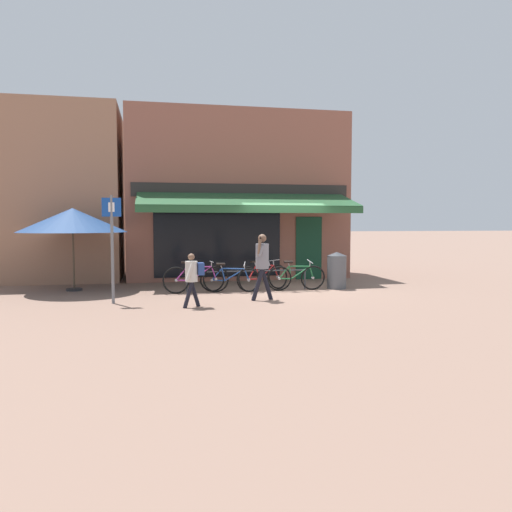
{
  "coord_description": "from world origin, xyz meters",
  "views": [
    {
      "loc": [
        -3.79,
        -13.52,
        1.94
      ],
      "look_at": [
        -1.21,
        -0.9,
        1.05
      ],
      "focal_mm": 35.0,
      "sensor_mm": 36.0,
      "label": 1
    }
  ],
  "objects_px": {
    "pedestrian_adult": "(262,259)",
    "bicycle_blue": "(230,279)",
    "cafe_parasol": "(73,220)",
    "bicycle_green": "(296,277)",
    "litter_bin": "(337,270)",
    "parking_sign": "(112,238)",
    "bicycle_purple": "(196,279)",
    "bicycle_red": "(263,277)",
    "pedestrian_child": "(193,274)"
  },
  "relations": [
    {
      "from": "bicycle_red",
      "to": "pedestrian_adult",
      "type": "relative_size",
      "value": 1.0
    },
    {
      "from": "bicycle_purple",
      "to": "litter_bin",
      "type": "relative_size",
      "value": 1.71
    },
    {
      "from": "pedestrian_adult",
      "to": "cafe_parasol",
      "type": "xyz_separation_m",
      "value": [
        -4.83,
        2.71,
        0.97
      ]
    },
    {
      "from": "bicycle_red",
      "to": "pedestrian_child",
      "type": "distance_m",
      "value": 3.24
    },
    {
      "from": "bicycle_red",
      "to": "cafe_parasol",
      "type": "bearing_deg",
      "value": 141.87
    },
    {
      "from": "bicycle_purple",
      "to": "litter_bin",
      "type": "height_order",
      "value": "litter_bin"
    },
    {
      "from": "bicycle_red",
      "to": "pedestrian_child",
      "type": "height_order",
      "value": "pedestrian_child"
    },
    {
      "from": "bicycle_blue",
      "to": "bicycle_green",
      "type": "bearing_deg",
      "value": 11.64
    },
    {
      "from": "parking_sign",
      "to": "litter_bin",
      "type": "bearing_deg",
      "value": 13.18
    },
    {
      "from": "bicycle_green",
      "to": "litter_bin",
      "type": "relative_size",
      "value": 1.59
    },
    {
      "from": "bicycle_green",
      "to": "litter_bin",
      "type": "distance_m",
      "value": 1.3
    },
    {
      "from": "bicycle_red",
      "to": "cafe_parasol",
      "type": "xyz_separation_m",
      "value": [
        -5.23,
        1.02,
        1.6
      ]
    },
    {
      "from": "pedestrian_adult",
      "to": "bicycle_green",
      "type": "bearing_deg",
      "value": -123.32
    },
    {
      "from": "pedestrian_adult",
      "to": "bicycle_purple",
      "type": "bearing_deg",
      "value": -37.14
    },
    {
      "from": "bicycle_purple",
      "to": "bicycle_blue",
      "type": "height_order",
      "value": "bicycle_purple"
    },
    {
      "from": "bicycle_red",
      "to": "litter_bin",
      "type": "distance_m",
      "value": 2.17
    },
    {
      "from": "bicycle_red",
      "to": "bicycle_green",
      "type": "bearing_deg",
      "value": -42.01
    },
    {
      "from": "bicycle_purple",
      "to": "parking_sign",
      "type": "height_order",
      "value": "parking_sign"
    },
    {
      "from": "pedestrian_adult",
      "to": "cafe_parasol",
      "type": "height_order",
      "value": "cafe_parasol"
    },
    {
      "from": "bicycle_red",
      "to": "bicycle_purple",
      "type": "bearing_deg",
      "value": 157.62
    },
    {
      "from": "bicycle_blue",
      "to": "bicycle_red",
      "type": "relative_size",
      "value": 1.01
    },
    {
      "from": "bicycle_red",
      "to": "pedestrian_adult",
      "type": "bearing_deg",
      "value": -130.48
    },
    {
      "from": "bicycle_red",
      "to": "bicycle_green",
      "type": "distance_m",
      "value": 0.92
    },
    {
      "from": "bicycle_purple",
      "to": "cafe_parasol",
      "type": "xyz_separation_m",
      "value": [
        -3.32,
        1.18,
        1.59
      ]
    },
    {
      "from": "bicycle_blue",
      "to": "litter_bin",
      "type": "height_order",
      "value": "litter_bin"
    },
    {
      "from": "pedestrian_adult",
      "to": "pedestrian_child",
      "type": "bearing_deg",
      "value": 29.73
    },
    {
      "from": "parking_sign",
      "to": "cafe_parasol",
      "type": "xyz_separation_m",
      "value": [
        -1.25,
        2.51,
        0.42
      ]
    },
    {
      "from": "parking_sign",
      "to": "bicycle_purple",
      "type": "bearing_deg",
      "value": 32.76
    },
    {
      "from": "bicycle_purple",
      "to": "cafe_parasol",
      "type": "distance_m",
      "value": 3.87
    },
    {
      "from": "bicycle_purple",
      "to": "pedestrian_adult",
      "type": "xyz_separation_m",
      "value": [
        1.51,
        -1.53,
        0.62
      ]
    },
    {
      "from": "bicycle_purple",
      "to": "bicycle_green",
      "type": "relative_size",
      "value": 1.07
    },
    {
      "from": "bicycle_red",
      "to": "parking_sign",
      "type": "xyz_separation_m",
      "value": [
        -3.98,
        -1.49,
        1.18
      ]
    },
    {
      "from": "bicycle_green",
      "to": "bicycle_red",
      "type": "bearing_deg",
      "value": 165.37
    },
    {
      "from": "pedestrian_adult",
      "to": "bicycle_blue",
      "type": "bearing_deg",
      "value": -61.17
    },
    {
      "from": "pedestrian_child",
      "to": "bicycle_green",
      "type": "bearing_deg",
      "value": -150.47
    },
    {
      "from": "pedestrian_adult",
      "to": "parking_sign",
      "type": "distance_m",
      "value": 3.62
    },
    {
      "from": "bicycle_blue",
      "to": "parking_sign",
      "type": "relative_size",
      "value": 0.65
    },
    {
      "from": "bicycle_green",
      "to": "pedestrian_child",
      "type": "relative_size",
      "value": 1.37
    },
    {
      "from": "bicycle_green",
      "to": "cafe_parasol",
      "type": "bearing_deg",
      "value": 168.67
    },
    {
      "from": "bicycle_green",
      "to": "cafe_parasol",
      "type": "distance_m",
      "value": 6.45
    },
    {
      "from": "pedestrian_adult",
      "to": "cafe_parasol",
      "type": "distance_m",
      "value": 5.62
    },
    {
      "from": "bicycle_green",
      "to": "pedestrian_adult",
      "type": "height_order",
      "value": "pedestrian_adult"
    },
    {
      "from": "litter_bin",
      "to": "cafe_parasol",
      "type": "height_order",
      "value": "cafe_parasol"
    },
    {
      "from": "pedestrian_child",
      "to": "cafe_parasol",
      "type": "height_order",
      "value": "cafe_parasol"
    },
    {
      "from": "pedestrian_adult",
      "to": "parking_sign",
      "type": "height_order",
      "value": "parking_sign"
    },
    {
      "from": "parking_sign",
      "to": "bicycle_red",
      "type": "bearing_deg",
      "value": 20.54
    },
    {
      "from": "pedestrian_child",
      "to": "cafe_parasol",
      "type": "relative_size",
      "value": 0.42
    },
    {
      "from": "bicycle_purple",
      "to": "bicycle_green",
      "type": "xyz_separation_m",
      "value": [
        2.8,
        -0.08,
        -0.01
      ]
    },
    {
      "from": "cafe_parasol",
      "to": "bicycle_blue",
      "type": "bearing_deg",
      "value": -15.48
    },
    {
      "from": "bicycle_purple",
      "to": "pedestrian_child",
      "type": "distance_m",
      "value": 2.26
    }
  ]
}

